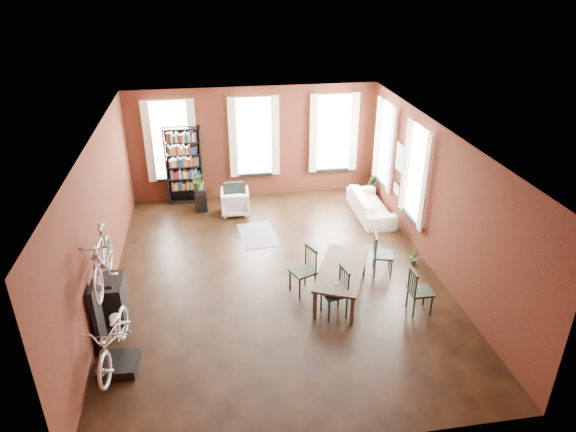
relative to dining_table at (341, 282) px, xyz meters
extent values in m
plane|color=black|center=(-1.22, 0.92, -0.32)|extent=(9.00, 9.00, 0.00)
cube|color=white|center=(-1.22, 0.92, 2.88)|extent=(7.00, 9.00, 0.04)
cube|color=#451A11|center=(-1.22, 5.42, 1.28)|extent=(7.00, 0.04, 3.20)
cube|color=#451A11|center=(-1.22, -3.58, 1.28)|extent=(7.00, 0.04, 3.20)
cube|color=#451A11|center=(-4.72, 0.92, 1.28)|extent=(0.04, 9.00, 3.20)
cube|color=#451A11|center=(2.28, 0.92, 1.28)|extent=(0.04, 9.00, 3.20)
cube|color=white|center=(-3.52, 5.39, 1.48)|extent=(1.00, 0.04, 2.20)
cube|color=beige|center=(-3.52, 5.32, 1.48)|extent=(1.40, 0.06, 2.30)
cube|color=white|center=(-1.22, 5.39, 1.48)|extent=(1.00, 0.04, 2.20)
cube|color=beige|center=(-1.22, 5.32, 1.48)|extent=(1.40, 0.06, 2.30)
cube|color=white|center=(1.08, 5.39, 1.48)|extent=(1.00, 0.04, 2.20)
cube|color=beige|center=(1.08, 5.32, 1.48)|extent=(1.40, 0.06, 2.30)
cube|color=white|center=(2.25, 1.92, 1.48)|extent=(0.04, 1.00, 2.20)
cube|color=beige|center=(2.18, 1.92, 1.48)|extent=(0.06, 1.40, 2.30)
cube|color=white|center=(2.25, 4.12, 1.48)|extent=(0.04, 1.00, 2.20)
cube|color=beige|center=(2.18, 4.12, 1.48)|extent=(0.06, 1.40, 2.30)
cube|color=black|center=(2.24, 3.02, 1.48)|extent=(0.04, 0.55, 0.75)
cube|color=black|center=(2.24, 3.02, 0.63)|extent=(0.04, 0.45, 0.35)
cube|color=#483B2B|center=(0.00, 0.00, 0.00)|extent=(1.55, 2.08, 0.64)
cube|color=#193637|center=(-0.30, -0.59, 0.18)|extent=(0.54, 0.54, 1.00)
cube|color=black|center=(-0.76, 0.25, 0.18)|extent=(0.60, 0.60, 1.00)
cube|color=#1F2F1B|center=(1.38, -0.78, 0.15)|extent=(0.44, 0.44, 0.95)
cube|color=#1C3A3D|center=(1.11, 0.68, 0.15)|extent=(0.52, 0.52, 0.94)
cube|color=black|center=(-3.22, 5.22, 0.78)|extent=(1.00, 0.32, 2.20)
imported|color=white|center=(-1.89, 4.22, 0.06)|extent=(0.77, 0.73, 0.76)
imported|color=beige|center=(1.73, 3.52, 0.08)|extent=(0.61, 2.08, 0.81)
cube|color=black|center=(-1.43, 2.87, -0.32)|extent=(0.98, 1.45, 0.01)
cube|color=black|center=(-4.26, -1.52, -0.23)|extent=(0.66, 0.66, 0.18)
cube|color=black|center=(-4.62, -0.88, 0.33)|extent=(0.16, 0.60, 1.30)
cube|color=black|center=(-4.50, 0.02, 0.08)|extent=(0.40, 0.80, 0.80)
cube|color=black|center=(-2.81, 4.57, 0.00)|extent=(0.33, 0.33, 0.64)
imported|color=#315622|center=(2.09, 4.71, -0.16)|extent=(0.50, 0.77, 0.32)
imported|color=#2C5923|center=(1.95, 0.90, -0.24)|extent=(0.50, 0.49, 0.17)
imported|color=silver|center=(-4.27, -1.48, 0.76)|extent=(0.72, 1.00, 1.79)
imported|color=#A5A8AD|center=(-4.37, -0.88, 1.81)|extent=(0.47, 1.00, 1.66)
imported|color=#365923|center=(-2.83, 4.57, 0.53)|extent=(0.60, 0.63, 0.41)
camera|label=1|loc=(-2.48, -8.55, 5.89)|focal=32.00mm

